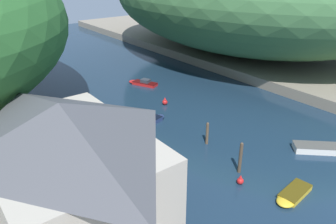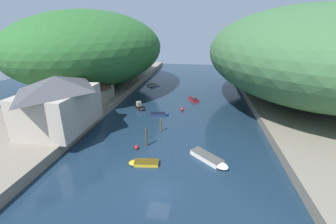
{
  "view_description": "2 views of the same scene",
  "coord_description": "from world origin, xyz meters",
  "px_view_note": "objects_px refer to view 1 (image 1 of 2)",
  "views": [
    {
      "loc": [
        -24.18,
        -5.55,
        17.53
      ],
      "look_at": [
        -1.88,
        23.46,
        0.68
      ],
      "focal_mm": 35.0,
      "sensor_mm": 36.0,
      "label": 1
    },
    {
      "loc": [
        4.12,
        -19.81,
        17.29
      ],
      "look_at": [
        -2.62,
        24.23,
        0.51
      ],
      "focal_mm": 24.0,
      "sensor_mm": 36.0,
      "label": 2
    }
  ],
  "objects_px": {
    "boat_small_dinghy": "(142,83)",
    "person_on_quay": "(91,194)",
    "boat_cabin_cruiser": "(31,77)",
    "person_by_boathouse": "(54,145)",
    "boat_moored_right": "(153,120)",
    "channel_buoy_near": "(165,102)",
    "boat_far_right_bank": "(327,149)",
    "boat_white_cruiser": "(292,195)",
    "boathouse_shed": "(1,117)",
    "waterfront_building": "(68,165)",
    "channel_buoy_far": "(240,180)",
    "boat_mid_channel": "(102,121)"
  },
  "relations": [
    {
      "from": "boat_small_dinghy",
      "to": "boat_far_right_bank",
      "type": "relative_size",
      "value": 0.89
    },
    {
      "from": "boathouse_shed",
      "to": "boat_white_cruiser",
      "type": "bearing_deg",
      "value": -52.34
    },
    {
      "from": "boat_white_cruiser",
      "to": "channel_buoy_far",
      "type": "relative_size",
      "value": 4.66
    },
    {
      "from": "channel_buoy_far",
      "to": "person_on_quay",
      "type": "relative_size",
      "value": 0.53
    },
    {
      "from": "boat_mid_channel",
      "to": "person_by_boathouse",
      "type": "height_order",
      "value": "person_by_boathouse"
    },
    {
      "from": "boat_white_cruiser",
      "to": "channel_buoy_near",
      "type": "relative_size",
      "value": 3.91
    },
    {
      "from": "boathouse_shed",
      "to": "person_by_boathouse",
      "type": "height_order",
      "value": "boathouse_shed"
    },
    {
      "from": "boat_far_right_bank",
      "to": "boat_white_cruiser",
      "type": "bearing_deg",
      "value": -34.33
    },
    {
      "from": "channel_buoy_far",
      "to": "person_by_boathouse",
      "type": "distance_m",
      "value": 16.8
    },
    {
      "from": "boat_moored_right",
      "to": "channel_buoy_near",
      "type": "bearing_deg",
      "value": 113.62
    },
    {
      "from": "boat_white_cruiser",
      "to": "person_on_quay",
      "type": "xyz_separation_m",
      "value": [
        -14.0,
        7.4,
        2.25
      ]
    },
    {
      "from": "boat_small_dinghy",
      "to": "boat_moored_right",
      "type": "distance_m",
      "value": 13.38
    },
    {
      "from": "boat_cabin_cruiser",
      "to": "person_by_boathouse",
      "type": "relative_size",
      "value": 2.58
    },
    {
      "from": "person_on_quay",
      "to": "channel_buoy_far",
      "type": "bearing_deg",
      "value": -115.73
    },
    {
      "from": "waterfront_building",
      "to": "boat_white_cruiser",
      "type": "height_order",
      "value": "waterfront_building"
    },
    {
      "from": "channel_buoy_near",
      "to": "waterfront_building",
      "type": "bearing_deg",
      "value": -141.56
    },
    {
      "from": "boat_far_right_bank",
      "to": "channel_buoy_far",
      "type": "bearing_deg",
      "value": -56.13
    },
    {
      "from": "boat_small_dinghy",
      "to": "boat_far_right_bank",
      "type": "height_order",
      "value": "boat_small_dinghy"
    },
    {
      "from": "boat_small_dinghy",
      "to": "boat_white_cruiser",
      "type": "bearing_deg",
      "value": -124.35
    },
    {
      "from": "waterfront_building",
      "to": "channel_buoy_near",
      "type": "height_order",
      "value": "waterfront_building"
    },
    {
      "from": "waterfront_building",
      "to": "boat_white_cruiser",
      "type": "distance_m",
      "value": 17.89
    },
    {
      "from": "channel_buoy_far",
      "to": "person_on_quay",
      "type": "xyz_separation_m",
      "value": [
        -12.02,
        3.61,
        2.14
      ]
    },
    {
      "from": "boat_white_cruiser",
      "to": "boat_small_dinghy",
      "type": "relative_size",
      "value": 0.83
    },
    {
      "from": "boathouse_shed",
      "to": "person_by_boathouse",
      "type": "relative_size",
      "value": 5.61
    },
    {
      "from": "boat_mid_channel",
      "to": "boat_small_dinghy",
      "type": "distance_m",
      "value": 14.5
    },
    {
      "from": "channel_buoy_near",
      "to": "boat_far_right_bank",
      "type": "bearing_deg",
      "value": -73.58
    },
    {
      "from": "boathouse_shed",
      "to": "boat_white_cruiser",
      "type": "relative_size",
      "value": 2.27
    },
    {
      "from": "waterfront_building",
      "to": "person_on_quay",
      "type": "relative_size",
      "value": 7.95
    },
    {
      "from": "boat_moored_right",
      "to": "channel_buoy_far",
      "type": "height_order",
      "value": "channel_buoy_far"
    },
    {
      "from": "boat_white_cruiser",
      "to": "boat_far_right_bank",
      "type": "xyz_separation_m",
      "value": [
        9.02,
        2.04,
        0.1
      ]
    },
    {
      "from": "boat_moored_right",
      "to": "waterfront_building",
      "type": "bearing_deg",
      "value": -65.91
    },
    {
      "from": "channel_buoy_far",
      "to": "person_by_boathouse",
      "type": "relative_size",
      "value": 0.53
    },
    {
      "from": "channel_buoy_near",
      "to": "person_on_quay",
      "type": "height_order",
      "value": "person_on_quay"
    },
    {
      "from": "boat_small_dinghy",
      "to": "person_on_quay",
      "type": "distance_m",
      "value": 29.78
    },
    {
      "from": "boat_white_cruiser",
      "to": "person_by_boathouse",
      "type": "xyz_separation_m",
      "value": [
        -13.63,
        15.71,
        2.25
      ]
    },
    {
      "from": "boat_moored_right",
      "to": "channel_buoy_near",
      "type": "distance_m",
      "value": 5.45
    },
    {
      "from": "boat_mid_channel",
      "to": "person_on_quay",
      "type": "relative_size",
      "value": 2.02
    },
    {
      "from": "boathouse_shed",
      "to": "waterfront_building",
      "type": "bearing_deg",
      "value": -86.53
    },
    {
      "from": "boat_small_dinghy",
      "to": "boat_moored_right",
      "type": "height_order",
      "value": "boat_small_dinghy"
    },
    {
      "from": "boat_white_cruiser",
      "to": "channel_buoy_near",
      "type": "height_order",
      "value": "channel_buoy_near"
    },
    {
      "from": "waterfront_building",
      "to": "channel_buoy_far",
      "type": "bearing_deg",
      "value": -11.55
    },
    {
      "from": "boat_mid_channel",
      "to": "channel_buoy_far",
      "type": "relative_size",
      "value": 3.81
    },
    {
      "from": "boathouse_shed",
      "to": "boat_moored_right",
      "type": "bearing_deg",
      "value": -11.61
    },
    {
      "from": "boat_small_dinghy",
      "to": "person_on_quay",
      "type": "relative_size",
      "value": 2.96
    },
    {
      "from": "person_by_boathouse",
      "to": "boat_far_right_bank",
      "type": "bearing_deg",
      "value": -123.45
    },
    {
      "from": "boat_far_right_bank",
      "to": "channel_buoy_near",
      "type": "distance_m",
      "value": 20.35
    },
    {
      "from": "boat_small_dinghy",
      "to": "person_on_quay",
      "type": "bearing_deg",
      "value": -154.83
    },
    {
      "from": "channel_buoy_near",
      "to": "boat_cabin_cruiser",
      "type": "bearing_deg",
      "value": 117.05
    },
    {
      "from": "channel_buoy_near",
      "to": "channel_buoy_far",
      "type": "distance_m",
      "value": 18.52
    },
    {
      "from": "waterfront_building",
      "to": "boat_far_right_bank",
      "type": "xyz_separation_m",
      "value": [
        24.62,
        -4.54,
        -5.66
      ]
    }
  ]
}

